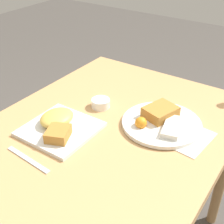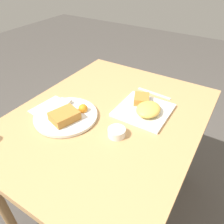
# 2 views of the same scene
# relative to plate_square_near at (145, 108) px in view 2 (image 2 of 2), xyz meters

# --- Properties ---
(ground_plane) EXTENTS (8.00, 8.00, 0.00)m
(ground_plane) POSITION_rel_plate_square_near_xyz_m (-0.12, 0.14, -0.78)
(ground_plane) COLOR #4C4742
(dining_table) EXTENTS (1.06, 0.84, 0.76)m
(dining_table) POSITION_rel_plate_square_near_xyz_m (-0.12, 0.14, -0.11)
(dining_table) COLOR tan
(dining_table) RESTS_ON ground_plane
(menu_card) EXTENTS (0.21, 0.31, 0.00)m
(menu_card) POSITION_rel_plate_square_near_xyz_m (-0.23, 0.33, -0.02)
(menu_card) COLOR silver
(menu_card) RESTS_ON dining_table
(plate_square_near) EXTENTS (0.25, 0.25, 0.06)m
(plate_square_near) POSITION_rel_plate_square_near_xyz_m (0.00, 0.00, 0.00)
(plate_square_near) COLOR white
(plate_square_near) RESTS_ON dining_table
(plate_oval_far) EXTENTS (0.30, 0.30, 0.05)m
(plate_oval_far) POSITION_rel_plate_square_near_xyz_m (-0.24, 0.29, -0.00)
(plate_oval_far) COLOR white
(plate_oval_far) RESTS_ON menu_card
(sauce_ramekin) EXTENTS (0.08, 0.08, 0.03)m
(sauce_ramekin) POSITION_rel_plate_square_near_xyz_m (-0.22, 0.03, -0.00)
(sauce_ramekin) COLOR white
(sauce_ramekin) RESTS_ON dining_table
(butter_knife) EXTENTS (0.03, 0.19, 0.00)m
(butter_knife) POSITION_rel_plate_square_near_xyz_m (0.18, 0.03, -0.02)
(butter_knife) COLOR silver
(butter_knife) RESTS_ON dining_table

